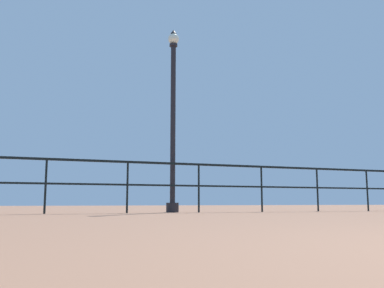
# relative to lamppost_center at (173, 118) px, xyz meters

# --- Properties ---
(pier_railing) EXTENTS (25.08, 0.05, 1.12)m
(pier_railing) POSITION_rel_lamppost_center_xyz_m (-0.29, -0.27, -1.40)
(pier_railing) COLOR black
(pier_railing) RESTS_ON ground_plane
(lamppost_center) EXTENTS (0.29, 0.29, 4.41)m
(lamppost_center) POSITION_rel_lamppost_center_xyz_m (0.00, 0.00, 0.00)
(lamppost_center) COLOR black
(lamppost_center) RESTS_ON ground_plane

